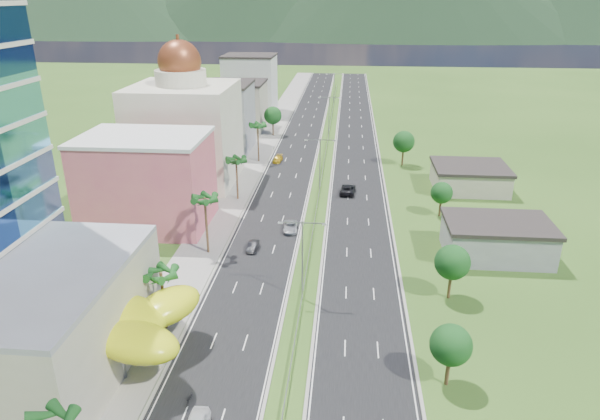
# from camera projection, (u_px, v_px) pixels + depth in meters

# --- Properties ---
(ground) EXTENTS (500.00, 500.00, 0.00)m
(ground) POSITION_uv_depth(u_px,v_px,m) (295.00, 345.00, 60.38)
(ground) COLOR #2D5119
(ground) RESTS_ON ground
(road_left) EXTENTS (11.00, 260.00, 0.04)m
(road_left) POSITION_uv_depth(u_px,v_px,m) (300.00, 140.00, 143.99)
(road_left) COLOR black
(road_left) RESTS_ON ground
(road_right) EXTENTS (11.00, 260.00, 0.04)m
(road_right) POSITION_uv_depth(u_px,v_px,m) (356.00, 142.00, 142.75)
(road_right) COLOR black
(road_right) RESTS_ON ground
(sidewalk_left) EXTENTS (7.00, 260.00, 0.12)m
(sidewalk_left) POSITION_uv_depth(u_px,v_px,m) (265.00, 140.00, 144.77)
(sidewalk_left) COLOR gray
(sidewalk_left) RESTS_ON ground
(median_guardrail) EXTENTS (0.10, 216.06, 0.76)m
(median_guardrail) POSITION_uv_depth(u_px,v_px,m) (325.00, 158.00, 126.53)
(median_guardrail) COLOR gray
(median_guardrail) RESTS_ON ground
(streetlight_median_b) EXTENTS (6.04, 0.25, 11.00)m
(streetlight_median_b) POSITION_uv_depth(u_px,v_px,m) (302.00, 252.00, 67.05)
(streetlight_median_b) COLOR gray
(streetlight_median_b) RESTS_ON ground
(streetlight_median_c) EXTENTS (6.04, 0.25, 11.00)m
(streetlight_median_c) POSITION_uv_depth(u_px,v_px,m) (320.00, 160.00, 103.94)
(streetlight_median_c) COLOR gray
(streetlight_median_c) RESTS_ON ground
(streetlight_median_d) EXTENTS (6.04, 0.25, 11.00)m
(streetlight_median_d) POSITION_uv_depth(u_px,v_px,m) (329.00, 112.00, 145.44)
(streetlight_median_d) COLOR gray
(streetlight_median_d) RESTS_ON ground
(streetlight_median_e) EXTENTS (6.04, 0.25, 11.00)m
(streetlight_median_e) POSITION_uv_depth(u_px,v_px,m) (334.00, 86.00, 186.94)
(streetlight_median_e) COLOR gray
(streetlight_median_e) RESTS_ON ground
(lime_canopy) EXTENTS (18.00, 15.00, 7.40)m
(lime_canopy) POSITION_uv_depth(u_px,v_px,m) (103.00, 319.00, 56.46)
(lime_canopy) COLOR yellow
(lime_canopy) RESTS_ON ground
(pink_shophouse) EXTENTS (20.00, 15.00, 15.00)m
(pink_shophouse) POSITION_uv_depth(u_px,v_px,m) (147.00, 183.00, 89.38)
(pink_shophouse) COLOR #D3566D
(pink_shophouse) RESTS_ON ground
(domed_building) EXTENTS (20.00, 20.00, 28.70)m
(domed_building) POSITION_uv_depth(u_px,v_px,m) (185.00, 128.00, 109.14)
(domed_building) COLOR beige
(domed_building) RESTS_ON ground
(midrise_grey) EXTENTS (16.00, 15.00, 16.00)m
(midrise_grey) POSITION_uv_depth(u_px,v_px,m) (219.00, 118.00, 133.38)
(midrise_grey) COLOR gray
(midrise_grey) RESTS_ON ground
(midrise_beige) EXTENTS (16.00, 15.00, 13.00)m
(midrise_beige) POSITION_uv_depth(u_px,v_px,m) (237.00, 106.00, 154.24)
(midrise_beige) COLOR #A49E87
(midrise_beige) RESTS_ON ground
(midrise_white) EXTENTS (16.00, 15.00, 18.00)m
(midrise_white) POSITION_uv_depth(u_px,v_px,m) (250.00, 85.00, 174.50)
(midrise_white) COLOR silver
(midrise_white) RESTS_ON ground
(shed_near) EXTENTS (15.00, 10.00, 5.00)m
(shed_near) POSITION_uv_depth(u_px,v_px,m) (496.00, 240.00, 80.16)
(shed_near) COLOR gray
(shed_near) RESTS_ON ground
(shed_far) EXTENTS (14.00, 12.00, 4.40)m
(shed_far) POSITION_uv_depth(u_px,v_px,m) (469.00, 179.00, 107.78)
(shed_far) COLOR #A49E87
(shed_far) RESTS_ON ground
(palm_tree_b) EXTENTS (3.60, 3.60, 8.10)m
(palm_tree_b) POSITION_uv_depth(u_px,v_px,m) (161.00, 276.00, 60.84)
(palm_tree_b) COLOR #47301C
(palm_tree_b) RESTS_ON ground
(palm_tree_c) EXTENTS (3.60, 3.60, 9.60)m
(palm_tree_c) POSITION_uv_depth(u_px,v_px,m) (205.00, 201.00, 78.74)
(palm_tree_c) COLOR #47301C
(palm_tree_c) RESTS_ON ground
(palm_tree_d) EXTENTS (3.60, 3.60, 8.60)m
(palm_tree_d) POSITION_uv_depth(u_px,v_px,m) (236.00, 162.00, 100.32)
(palm_tree_d) COLOR #47301C
(palm_tree_d) RESTS_ON ground
(palm_tree_e) EXTENTS (3.60, 3.60, 9.40)m
(palm_tree_e) POSITION_uv_depth(u_px,v_px,m) (258.00, 127.00, 123.08)
(palm_tree_e) COLOR #47301C
(palm_tree_e) RESTS_ON ground
(leafy_tree_lfar) EXTENTS (4.90, 4.90, 8.05)m
(leafy_tree_lfar) POSITION_uv_depth(u_px,v_px,m) (273.00, 116.00, 147.17)
(leafy_tree_lfar) COLOR #47301C
(leafy_tree_lfar) RESTS_ON ground
(leafy_tree_ra) EXTENTS (4.20, 4.20, 6.90)m
(leafy_tree_ra) POSITION_uv_depth(u_px,v_px,m) (451.00, 345.00, 52.63)
(leafy_tree_ra) COLOR #47301C
(leafy_tree_ra) RESTS_ON ground
(leafy_tree_rb) EXTENTS (4.55, 4.55, 7.47)m
(leafy_tree_rb) POSITION_uv_depth(u_px,v_px,m) (452.00, 262.00, 67.91)
(leafy_tree_rb) COLOR #47301C
(leafy_tree_rb) RESTS_ON ground
(leafy_tree_rc) EXTENTS (3.85, 3.85, 6.33)m
(leafy_tree_rc) POSITION_uv_depth(u_px,v_px,m) (442.00, 193.00, 93.79)
(leafy_tree_rc) COLOR #47301C
(leafy_tree_rc) RESTS_ON ground
(leafy_tree_rd) EXTENTS (4.90, 4.90, 8.05)m
(leafy_tree_rd) POSITION_uv_depth(u_px,v_px,m) (404.00, 142.00, 121.33)
(leafy_tree_rd) COLOR #47301C
(leafy_tree_rd) RESTS_ON ground
(mountain_ridge) EXTENTS (860.00, 140.00, 90.00)m
(mountain_ridge) POSITION_uv_depth(u_px,v_px,m) (413.00, 38.00, 470.41)
(mountain_ridge) COLOR black
(mountain_ridge) RESTS_ON ground
(car_dark_left) EXTENTS (1.52, 3.92, 1.27)m
(car_dark_left) POSITION_uv_depth(u_px,v_px,m) (253.00, 246.00, 82.56)
(car_dark_left) COLOR black
(car_dark_left) RESTS_ON road_left
(car_silver_mid_left) EXTENTS (2.69, 5.13, 1.38)m
(car_silver_mid_left) POSITION_uv_depth(u_px,v_px,m) (290.00, 227.00, 89.21)
(car_silver_mid_left) COLOR #9B9EA2
(car_silver_mid_left) RESTS_ON road_left
(car_yellow_far_left) EXTENTS (2.15, 4.58, 1.29)m
(car_yellow_far_left) POSITION_uv_depth(u_px,v_px,m) (278.00, 159.00, 125.72)
(car_yellow_far_left) COLOR gold
(car_yellow_far_left) RESTS_ON road_left
(car_dark_far_right) EXTENTS (3.33, 6.20, 1.66)m
(car_dark_far_right) POSITION_uv_depth(u_px,v_px,m) (348.00, 189.00, 105.81)
(car_dark_far_right) COLOR black
(car_dark_far_right) RESTS_ON road_right
(motorcycle) EXTENTS (0.58, 1.70, 1.07)m
(motorcycle) POSITION_uv_depth(u_px,v_px,m) (189.00, 398.00, 51.74)
(motorcycle) COLOR black
(motorcycle) RESTS_ON road_left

